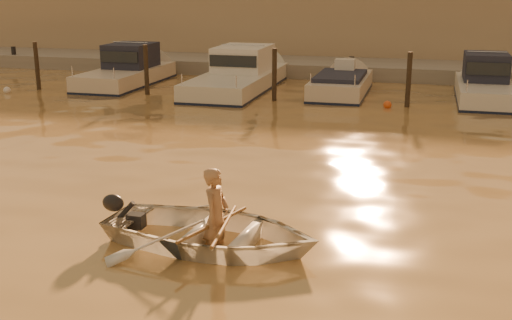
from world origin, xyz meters
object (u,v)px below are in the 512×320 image
(dinghy, at_px, (211,231))
(moored_boat_3, at_px, (341,88))
(moored_boat_1, at_px, (126,70))
(person, at_px, (216,217))
(moored_boat_2, at_px, (238,75))
(waterfront_building, at_px, (332,18))
(moored_boat_4, at_px, (485,84))

(dinghy, xyz_separation_m, moored_boat_3, (0.06, 16.17, -0.05))
(moored_boat_1, xyz_separation_m, moored_boat_3, (9.58, 0.00, -0.40))
(person, height_order, moored_boat_1, moored_boat_1)
(moored_boat_1, bearing_deg, moored_boat_2, 0.00)
(moored_boat_1, bearing_deg, moored_boat_3, 0.00)
(moored_boat_1, bearing_deg, waterfront_building, 55.70)
(moored_boat_1, distance_m, moored_boat_3, 9.59)
(moored_boat_2, distance_m, waterfront_building, 11.38)
(person, height_order, waterfront_building, waterfront_building)
(moored_boat_3, bearing_deg, waterfront_building, 100.68)
(dinghy, xyz_separation_m, moored_boat_4, (5.61, 16.17, 0.35))
(moored_boat_3, height_order, waterfront_building, waterfront_building)
(moored_boat_3, bearing_deg, moored_boat_4, 0.00)
(moored_boat_2, distance_m, moored_boat_4, 9.93)
(moored_boat_2, relative_size, moored_boat_4, 1.37)
(moored_boat_2, bearing_deg, waterfront_building, 78.19)
(person, bearing_deg, moored_boat_2, 20.38)
(person, distance_m, moored_boat_1, 18.83)
(dinghy, bearing_deg, waterfront_building, 9.36)
(dinghy, distance_m, waterfront_building, 27.33)
(waterfront_building, bearing_deg, moored_boat_2, -101.81)
(moored_boat_4, relative_size, waterfront_building, 0.14)
(dinghy, distance_m, moored_boat_4, 17.12)
(moored_boat_3, xyz_separation_m, moored_boat_4, (5.55, 0.00, 0.40))
(moored_boat_1, relative_size, moored_boat_2, 0.79)
(moored_boat_1, xyz_separation_m, moored_boat_2, (5.20, 0.00, 0.00))
(dinghy, bearing_deg, moored_boat_4, -14.01)
(moored_boat_3, distance_m, moored_boat_4, 5.57)
(dinghy, distance_m, moored_boat_2, 16.74)
(moored_boat_4, height_order, waterfront_building, waterfront_building)
(moored_boat_3, distance_m, waterfront_building, 11.40)
(dinghy, relative_size, moored_boat_2, 0.44)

